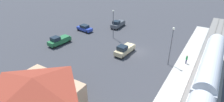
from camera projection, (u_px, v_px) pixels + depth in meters
ground_plane at (137, 51)px, 39.11m from camera, size 200.00×200.00×0.00m
railway_track at (209, 70)px, 32.56m from camera, size 4.80×70.00×0.30m
platform at (185, 64)px, 34.40m from camera, size 3.20×46.00×0.30m
station_building at (36, 94)px, 23.08m from camera, size 10.45×9.18×5.11m
pedestrian_on_platform at (187, 59)px, 33.75m from camera, size 0.36×0.36×1.71m
pickup_charcoal at (118, 24)px, 52.05m from camera, size 2.08×5.44×2.14m
pickup_tan at (125, 49)px, 37.71m from camera, size 2.39×5.54×2.14m
pickup_green at (59, 40)px, 41.80m from camera, size 2.52×5.58×2.14m
sedan_blue at (85, 28)px, 49.37m from camera, size 4.71×2.72×1.74m
light_pole_near_platform at (172, 42)px, 32.34m from camera, size 0.44×0.44×7.34m
light_pole_lot_center at (113, 21)px, 43.55m from camera, size 0.44×0.44×7.04m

